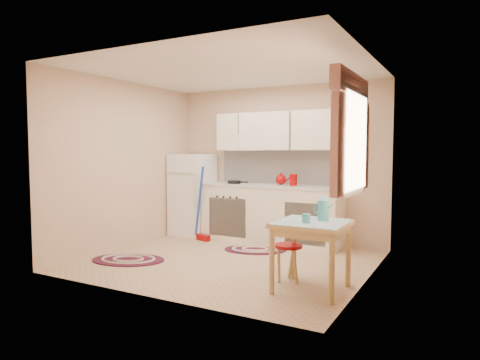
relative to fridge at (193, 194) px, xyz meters
name	(u,v)px	position (x,y,z in m)	size (l,w,h in m)	color
room_shell	(248,141)	(1.60, -1.01, 0.90)	(3.64, 3.60, 2.52)	tan
fridge	(193,194)	(0.00, 0.00, 0.00)	(0.65, 0.60, 1.40)	white
broom	(203,204)	(0.45, -0.35, -0.10)	(0.28, 0.12, 1.20)	#1C42B3
base_cabinets	(271,215)	(1.47, 0.05, -0.26)	(2.25, 0.60, 0.88)	white
countertop	(271,186)	(1.47, 0.05, 0.20)	(2.27, 0.62, 0.04)	beige
frying_pan	(234,182)	(0.83, 0.00, 0.24)	(0.21, 0.21, 0.05)	black
red_kettle	(281,179)	(1.64, 0.05, 0.31)	(0.18, 0.16, 0.18)	#8A0506
red_canister	(293,181)	(1.85, 0.05, 0.30)	(0.11, 0.11, 0.16)	#8A0506
table	(311,256)	(2.80, -1.88, -0.34)	(0.72, 0.72, 0.72)	tan
stool	(288,263)	(2.48, -1.72, -0.49)	(0.31, 0.31, 0.42)	#8A0506
coffee_pot	(323,207)	(2.89, -1.76, 0.17)	(0.15, 0.13, 0.29)	teal
mug	(306,219)	(2.78, -1.98, 0.07)	(0.08, 0.08, 0.10)	teal
rug_center	(255,250)	(1.49, -0.55, -0.69)	(0.91, 0.61, 0.02)	maroon
rug_left	(128,260)	(0.26, -1.88, -0.69)	(0.98, 0.65, 0.02)	maroon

